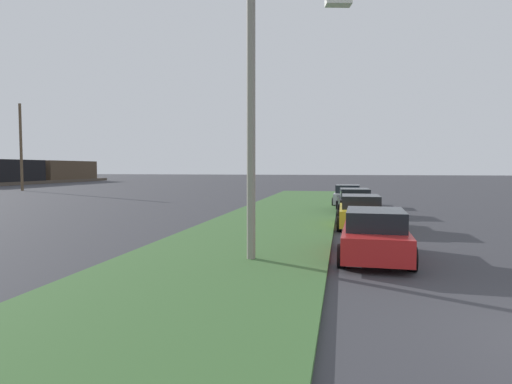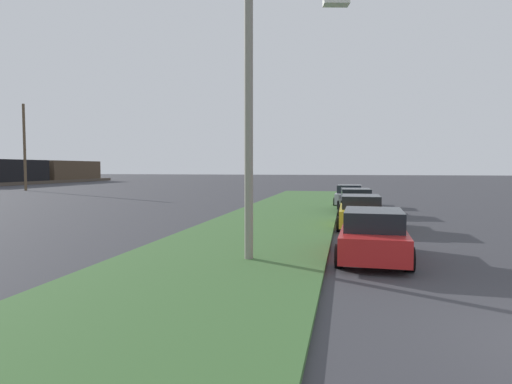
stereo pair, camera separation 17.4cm
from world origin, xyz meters
TOP-DOWN VIEW (x-y plane):
  - grass_median at (10.00, 7.29)m, footprint 60.00×6.00m
  - parked_car_red at (6.03, 3.00)m, footprint 4.36×2.14m
  - parked_car_yellow at (12.66, 3.16)m, footprint 4.30×2.03m
  - parked_car_black at (18.68, 3.27)m, footprint 4.38×2.17m
  - parked_car_silver at (23.95, 3.59)m, footprint 4.37×2.15m
  - streetlight at (4.94, 6.11)m, footprint 0.92×2.84m
  - distant_utility_pole at (36.33, 40.31)m, footprint 0.30×0.30m

SIDE VIEW (x-z plane):
  - grass_median at x=10.00m, z-range 0.00..0.12m
  - parked_car_red at x=6.03m, z-range -0.02..1.45m
  - parked_car_yellow at x=12.66m, z-range -0.02..1.45m
  - parked_car_black at x=18.68m, z-range -0.02..1.45m
  - parked_car_silver at x=23.95m, z-range -0.02..1.45m
  - streetlight at x=4.94m, z-range 0.64..8.14m
  - distant_utility_pole at x=36.33m, z-range 0.00..10.00m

